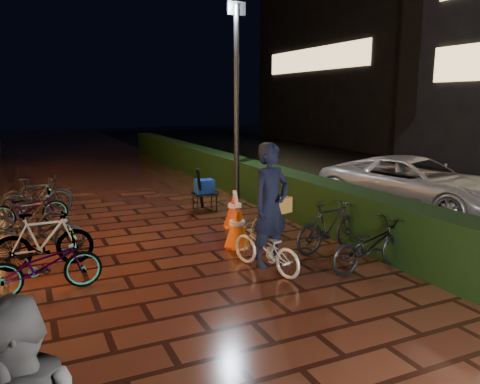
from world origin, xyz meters
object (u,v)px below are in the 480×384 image
van (415,183)px  cyclist (268,225)px  cart_assembly (204,188)px  traffic_barrier (236,217)px

van → cyclist: size_ratio=2.27×
van → cart_assembly: bearing=139.9°
traffic_barrier → cart_assembly: size_ratio=1.67×
cyclist → traffic_barrier: bearing=79.8°
cyclist → cart_assembly: (0.53, 4.29, -0.19)m
van → cart_assembly: van is taller
van → traffic_barrier: van is taller
van → cart_assembly: size_ratio=4.17×
cyclist → van: bearing=23.1°
cart_assembly → van: bearing=-22.8°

